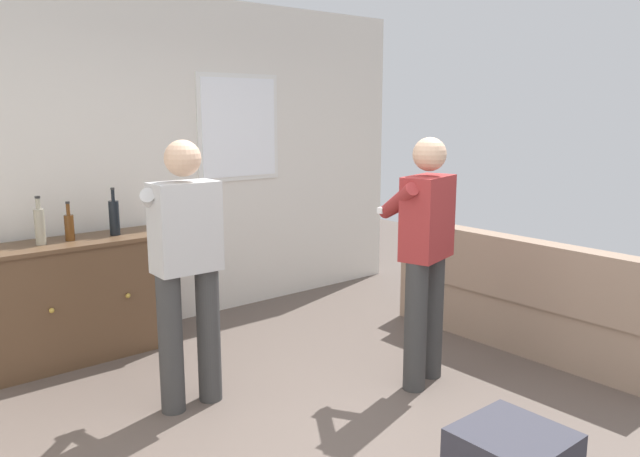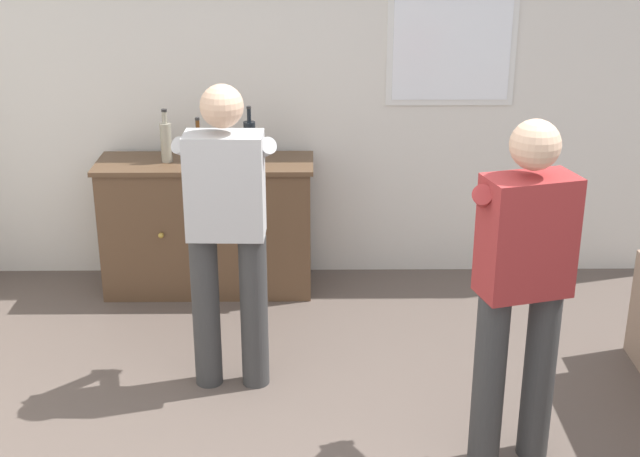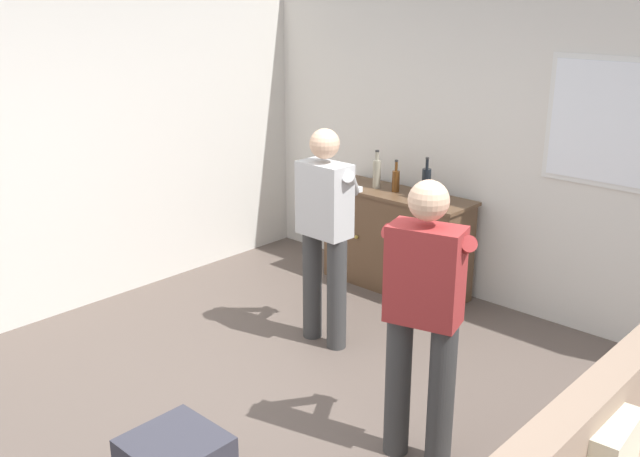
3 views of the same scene
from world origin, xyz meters
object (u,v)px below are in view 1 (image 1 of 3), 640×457
(bottle_liquor_amber, at_px, (69,226))
(person_standing_right, at_px, (425,250))
(couch, at_px, (530,306))
(person_standing_left, at_px, (186,262))
(sideboard_cabinet, at_px, (80,299))
(bottle_spirits_clear, at_px, (40,225))
(bottle_wine_green, at_px, (114,217))

(bottle_liquor_amber, bearing_deg, person_standing_right, -49.36)
(couch, relative_size, person_standing_right, 1.39)
(couch, height_order, bottle_liquor_amber, bottle_liquor_amber)
(couch, xyz_separation_m, person_standing_left, (-2.54, 0.82, 0.60))
(couch, bearing_deg, person_standing_right, 174.80)
(sideboard_cabinet, relative_size, person_standing_left, 0.84)
(bottle_spirits_clear, bearing_deg, person_standing_right, -45.83)
(couch, xyz_separation_m, bottle_wine_green, (-2.49, 2.04, 0.71))
(bottle_wine_green, distance_m, person_standing_right, 2.36)
(bottle_wine_green, xyz_separation_m, person_standing_right, (1.34, -1.94, -0.11))
(bottle_wine_green, distance_m, bottle_liquor_amber, 0.34)
(sideboard_cabinet, bearing_deg, bottle_spirits_clear, -179.43)
(person_standing_right, bearing_deg, sideboard_cabinet, 130.20)
(bottle_liquor_amber, distance_m, person_standing_right, 2.57)
(bottle_wine_green, bearing_deg, person_standing_left, -92.05)
(sideboard_cabinet, relative_size, person_standing_right, 0.84)
(couch, distance_m, person_standing_left, 2.73)
(couch, bearing_deg, bottle_liquor_amber, 143.95)
(bottle_wine_green, xyz_separation_m, bottle_spirits_clear, (-0.54, -0.00, -0.00))
(sideboard_cabinet, height_order, bottle_liquor_amber, bottle_liquor_amber)
(person_standing_left, bearing_deg, sideboard_cabinet, 101.66)
(bottle_spirits_clear, relative_size, person_standing_right, 0.21)
(couch, xyz_separation_m, sideboard_cabinet, (-2.79, 2.04, 0.12))
(bottle_wine_green, bearing_deg, person_standing_right, -55.31)
(bottle_liquor_amber, height_order, bottle_spirits_clear, bottle_spirits_clear)
(bottle_spirits_clear, height_order, person_standing_left, person_standing_left)
(sideboard_cabinet, distance_m, person_standing_left, 1.34)
(bottle_liquor_amber, xyz_separation_m, person_standing_right, (1.68, -1.95, -0.08))
(person_standing_right, bearing_deg, person_standing_left, 152.85)
(bottle_wine_green, height_order, person_standing_right, person_standing_right)
(person_standing_left, bearing_deg, bottle_spirits_clear, 112.02)
(sideboard_cabinet, xyz_separation_m, bottle_liquor_amber, (-0.04, 0.01, 0.56))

